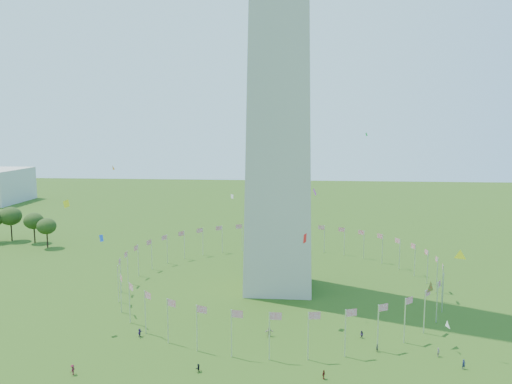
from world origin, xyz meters
TOP-DOWN VIEW (x-y plane):
  - flag_ring at (-0.00, 50.00)m, footprint 80.24×80.24m
  - crowd at (2.87, 1.74)m, footprint 88.66×62.20m
  - kites_aloft at (14.24, 22.89)m, footprint 99.25×79.05m

SIDE VIEW (x-z plane):
  - crowd at x=2.87m, z-range -0.13..1.85m
  - flag_ring at x=0.00m, z-range 0.00..9.00m
  - kites_aloft at x=14.24m, z-range 1.30..37.21m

